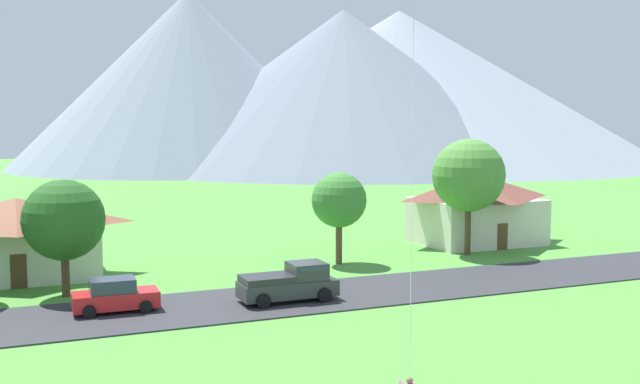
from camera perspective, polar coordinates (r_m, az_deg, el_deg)
road_strip at (r=39.35m, az=-8.89°, el=-8.71°), size 160.00×7.12×0.08m
mountain_east_ridge at (r=158.19m, az=1.79°, el=7.91°), size 91.37×91.37×32.95m
mountain_west_ridge at (r=176.89m, az=6.07°, el=8.00°), size 118.53×118.53×35.30m
mountain_far_east_ridge at (r=160.01m, az=-10.03°, el=8.46°), size 73.63×73.63×36.60m
house_leftmost at (r=60.05m, az=11.88°, el=-1.15°), size 9.77×7.50×5.50m
house_left_center at (r=49.10m, az=-22.23°, el=-3.21°), size 10.15×6.53×4.97m
tree_left_of_center at (r=42.91m, az=-19.06°, el=-2.05°), size 4.45×4.45×6.48m
tree_near_right at (r=49.92m, az=1.47°, el=-0.64°), size 3.73×3.73×6.22m
tree_far_right at (r=54.27m, az=11.34°, el=1.25°), size 5.24×5.24×8.39m
parked_car_red_mid_west at (r=39.10m, az=-15.46°, el=-7.69°), size 4.24×2.16×1.68m
pickup_truck_charcoal_west_side at (r=39.90m, az=-2.30°, el=-6.95°), size 5.20×2.33×1.99m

